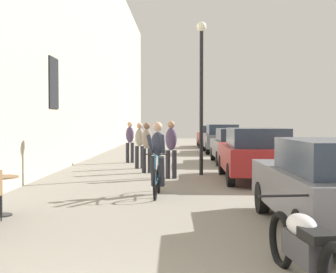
{
  "coord_description": "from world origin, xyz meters",
  "views": [
    {
      "loc": [
        0.97,
        -2.68,
        1.73
      ],
      "look_at": [
        0.52,
        16.83,
        1.08
      ],
      "focal_mm": 49.6,
      "sensor_mm": 36.0,
      "label": 1
    }
  ],
  "objects_px": {
    "parked_car_fifth": "(211,136)",
    "pedestrian_near": "(171,146)",
    "pedestrian_mid": "(147,145)",
    "pedestrian_furthest": "(130,140)",
    "parked_car_second": "(254,153)",
    "pedestrian_far": "(140,143)",
    "parked_car_fourth": "(221,138)",
    "cyclist_on_bicycle": "(157,161)",
    "street_lamp": "(201,78)",
    "parked_car_nearest": "(330,184)",
    "parked_motorcycle": "(306,248)",
    "parked_car_third": "(234,145)",
    "cafe_table_far": "(1,187)"
  },
  "relations": [
    {
      "from": "cyclist_on_bicycle",
      "to": "pedestrian_near",
      "type": "bearing_deg",
      "value": 85.16
    },
    {
      "from": "pedestrian_near",
      "to": "pedestrian_far",
      "type": "relative_size",
      "value": 1.04
    },
    {
      "from": "pedestrian_furthest",
      "to": "parked_car_nearest",
      "type": "bearing_deg",
      "value": -69.83
    },
    {
      "from": "parked_car_fifth",
      "to": "pedestrian_far",
      "type": "bearing_deg",
      "value": -104.25
    },
    {
      "from": "pedestrian_near",
      "to": "parked_motorcycle",
      "type": "height_order",
      "value": "pedestrian_near"
    },
    {
      "from": "parked_car_fourth",
      "to": "cyclist_on_bicycle",
      "type": "bearing_deg",
      "value": -100.96
    },
    {
      "from": "parked_car_second",
      "to": "parked_car_fifth",
      "type": "xyz_separation_m",
      "value": [
        -0.08,
        17.35,
        -0.05
      ]
    },
    {
      "from": "pedestrian_furthest",
      "to": "street_lamp",
      "type": "distance_m",
      "value": 5.55
    },
    {
      "from": "street_lamp",
      "to": "parked_motorcycle",
      "type": "xyz_separation_m",
      "value": [
        0.6,
        -10.08,
        -2.7
      ]
    },
    {
      "from": "street_lamp",
      "to": "parked_car_nearest",
      "type": "distance_m",
      "value": 8.17
    },
    {
      "from": "parked_car_fourth",
      "to": "parked_car_fifth",
      "type": "bearing_deg",
      "value": 92.04
    },
    {
      "from": "parked_car_second",
      "to": "parked_car_fifth",
      "type": "height_order",
      "value": "parked_car_second"
    },
    {
      "from": "parked_car_fourth",
      "to": "parked_motorcycle",
      "type": "xyz_separation_m",
      "value": [
        -1.0,
        -20.5,
        -0.4
      ]
    },
    {
      "from": "pedestrian_near",
      "to": "pedestrian_mid",
      "type": "relative_size",
      "value": 1.03
    },
    {
      "from": "cyclist_on_bicycle",
      "to": "street_lamp",
      "type": "distance_m",
      "value": 4.87
    },
    {
      "from": "parked_motorcycle",
      "to": "street_lamp",
      "type": "bearing_deg",
      "value": 93.4
    },
    {
      "from": "parked_car_third",
      "to": "pedestrian_furthest",
      "type": "bearing_deg",
      "value": 177.44
    },
    {
      "from": "cyclist_on_bicycle",
      "to": "parked_car_second",
      "type": "height_order",
      "value": "cyclist_on_bicycle"
    },
    {
      "from": "pedestrian_furthest",
      "to": "parked_car_nearest",
      "type": "height_order",
      "value": "pedestrian_furthest"
    },
    {
      "from": "parked_motorcycle",
      "to": "parked_car_fourth",
      "type": "bearing_deg",
      "value": 87.22
    },
    {
      "from": "parked_car_second",
      "to": "parked_car_fourth",
      "type": "height_order",
      "value": "parked_car_fourth"
    },
    {
      "from": "cyclist_on_bicycle",
      "to": "parked_car_fourth",
      "type": "height_order",
      "value": "cyclist_on_bicycle"
    },
    {
      "from": "pedestrian_near",
      "to": "parked_car_fifth",
      "type": "xyz_separation_m",
      "value": [
        2.35,
        16.93,
        -0.24
      ]
    },
    {
      "from": "pedestrian_far",
      "to": "parked_car_fifth",
      "type": "relative_size",
      "value": 0.41
    },
    {
      "from": "cyclist_on_bicycle",
      "to": "parked_car_third",
      "type": "relative_size",
      "value": 0.44
    },
    {
      "from": "parked_car_third",
      "to": "parked_motorcycle",
      "type": "relative_size",
      "value": 1.89
    },
    {
      "from": "parked_car_second",
      "to": "parked_motorcycle",
      "type": "xyz_separation_m",
      "value": [
        -0.88,
        -8.7,
        -0.39
      ]
    },
    {
      "from": "cyclist_on_bicycle",
      "to": "pedestrian_far",
      "type": "height_order",
      "value": "cyclist_on_bicycle"
    },
    {
      "from": "pedestrian_mid",
      "to": "pedestrian_far",
      "type": "relative_size",
      "value": 1.0
    },
    {
      "from": "pedestrian_furthest",
      "to": "parked_motorcycle",
      "type": "relative_size",
      "value": 0.8
    },
    {
      "from": "parked_car_fifth",
      "to": "parked_motorcycle",
      "type": "xyz_separation_m",
      "value": [
        -0.8,
        -26.05,
        -0.34
      ]
    },
    {
      "from": "parked_car_second",
      "to": "parked_motorcycle",
      "type": "distance_m",
      "value": 8.76
    },
    {
      "from": "cyclist_on_bicycle",
      "to": "parked_car_fifth",
      "type": "height_order",
      "value": "cyclist_on_bicycle"
    },
    {
      "from": "pedestrian_near",
      "to": "parked_car_nearest",
      "type": "bearing_deg",
      "value": -68.83
    },
    {
      "from": "parked_car_fourth",
      "to": "parked_car_fifth",
      "type": "distance_m",
      "value": 5.55
    },
    {
      "from": "parked_car_nearest",
      "to": "parked_car_fifth",
      "type": "relative_size",
      "value": 1.02
    },
    {
      "from": "street_lamp",
      "to": "parked_car_second",
      "type": "relative_size",
      "value": 1.13
    },
    {
      "from": "pedestrian_furthest",
      "to": "street_lamp",
      "type": "relative_size",
      "value": 0.35
    },
    {
      "from": "pedestrian_mid",
      "to": "parked_car_fifth",
      "type": "height_order",
      "value": "pedestrian_mid"
    },
    {
      "from": "cafe_table_far",
      "to": "pedestrian_furthest",
      "type": "distance_m",
      "value": 10.92
    },
    {
      "from": "pedestrian_near",
      "to": "pedestrian_furthest",
      "type": "relative_size",
      "value": 1.02
    },
    {
      "from": "parked_car_second",
      "to": "parked_car_nearest",
      "type": "bearing_deg",
      "value": -88.57
    },
    {
      "from": "cyclist_on_bicycle",
      "to": "parked_car_third",
      "type": "bearing_deg",
      "value": 71.35
    },
    {
      "from": "parked_car_nearest",
      "to": "parked_car_fourth",
      "type": "bearing_deg",
      "value": 90.14
    },
    {
      "from": "parked_car_fifth",
      "to": "pedestrian_near",
      "type": "bearing_deg",
      "value": -97.9
    },
    {
      "from": "pedestrian_furthest",
      "to": "parked_car_fourth",
      "type": "distance_m",
      "value": 7.51
    },
    {
      "from": "pedestrian_mid",
      "to": "parked_car_second",
      "type": "distance_m",
      "value": 3.8
    },
    {
      "from": "street_lamp",
      "to": "parked_car_fifth",
      "type": "xyz_separation_m",
      "value": [
        1.4,
        15.98,
        -2.36
      ]
    },
    {
      "from": "pedestrian_mid",
      "to": "pedestrian_furthest",
      "type": "relative_size",
      "value": 0.98
    },
    {
      "from": "cafe_table_far",
      "to": "parked_car_nearest",
      "type": "bearing_deg",
      "value": -11.23
    }
  ]
}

